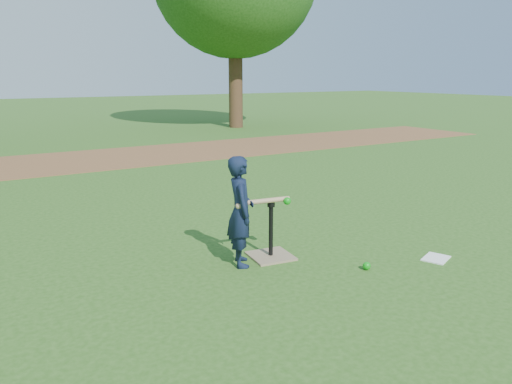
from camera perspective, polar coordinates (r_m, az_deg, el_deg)
ground at (r=5.01m, az=-0.08°, el=-8.91°), size 80.00×80.00×0.00m
dirt_strip at (r=11.86m, az=-19.35°, el=3.41°), size 24.00×3.00×0.01m
child at (r=4.98m, az=-1.78°, el=-2.22°), size 0.40×0.48×1.12m
wiffle_ball_ground at (r=5.12m, az=12.53°, el=-8.24°), size 0.08×0.08×0.08m
clipboard at (r=5.62m, az=19.87°, el=-7.14°), size 0.36×0.33×0.01m
batting_tee at (r=5.31m, az=1.70°, el=-6.32°), size 0.48×0.48×0.61m
swing_action at (r=5.08m, az=1.06°, el=-1.11°), size 0.63×0.19×0.09m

